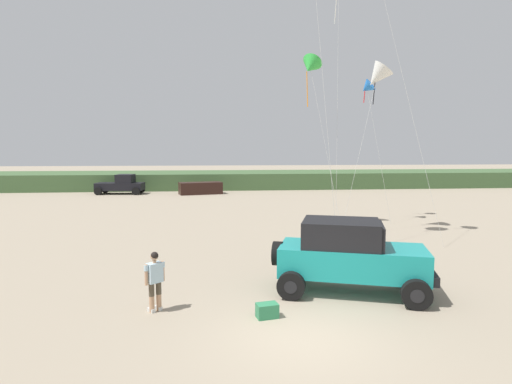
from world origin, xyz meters
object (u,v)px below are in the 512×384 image
at_px(jeep, 350,254).
at_px(kite_purple_stunt, 367,88).
at_px(kite_black_sled, 377,76).
at_px(distant_pickup, 121,185).
at_px(cooler_box, 267,311).
at_px(distant_sedan, 201,188).
at_px(person_watching, 155,278).
at_px(kite_blue_swept, 310,67).

height_order(jeep, kite_purple_stunt, kite_purple_stunt).
height_order(kite_purple_stunt, kite_black_sled, kite_black_sled).
relative_size(jeep, kite_black_sled, 0.54).
distance_m(jeep, distant_pickup, 33.29).
bearing_deg(kite_black_sled, kite_purple_stunt, 80.51).
relative_size(jeep, cooler_box, 8.95).
xyz_separation_m(jeep, distant_pickup, (-13.45, 30.45, -0.26)).
bearing_deg(jeep, distant_pickup, 113.83).
relative_size(jeep, distant_sedan, 1.19).
relative_size(jeep, person_watching, 3.00).
xyz_separation_m(kite_purple_stunt, kite_black_sled, (-0.44, -2.62, 0.22)).
relative_size(distant_sedan, kite_purple_stunt, 0.48).
distance_m(person_watching, kite_blue_swept, 16.35).
xyz_separation_m(jeep, cooler_box, (-2.79, -1.69, -1.01)).
distance_m(distant_sedan, kite_purple_stunt, 21.49).
xyz_separation_m(cooler_box, distant_sedan, (-2.72, 31.20, 0.41)).
height_order(distant_pickup, kite_black_sled, kite_black_sled).
bearing_deg(distant_pickup, kite_black_sled, -48.82).
bearing_deg(cooler_box, kite_purple_stunt, 50.03).
relative_size(distant_sedan, kite_blue_swept, 0.43).
xyz_separation_m(distant_pickup, kite_black_sled, (18.08, -20.67, 7.42)).
xyz_separation_m(person_watching, cooler_box, (3.00, -0.74, -0.75)).
distance_m(distant_pickup, kite_blue_swept, 25.52).
distance_m(person_watching, cooler_box, 3.18).
bearing_deg(jeep, kite_purple_stunt, 67.75).
distance_m(distant_pickup, kite_purple_stunt, 26.85).
bearing_deg(cooler_box, distant_sedan, 84.18).
relative_size(kite_purple_stunt, kite_black_sled, 0.94).
xyz_separation_m(cooler_box, distant_pickup, (-10.66, 32.14, 0.75)).
bearing_deg(distant_pickup, jeep, -66.17).
relative_size(person_watching, kite_purple_stunt, 0.19).
height_order(cooler_box, distant_pickup, distant_pickup).
xyz_separation_m(distant_sedan, kite_blue_swept, (6.82, -18.21, 8.51)).
height_order(person_watching, kite_black_sled, kite_black_sled).
bearing_deg(kite_black_sled, kite_blue_swept, 155.34).
bearing_deg(distant_pickup, person_watching, -76.29).
bearing_deg(kite_black_sled, cooler_box, -122.91).
height_order(jeep, kite_black_sled, kite_black_sled).
height_order(cooler_box, kite_blue_swept, kite_blue_swept).
height_order(cooler_box, distant_sedan, distant_sedan).
distance_m(cooler_box, distant_sedan, 31.32).
bearing_deg(jeep, kite_black_sled, 64.65).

